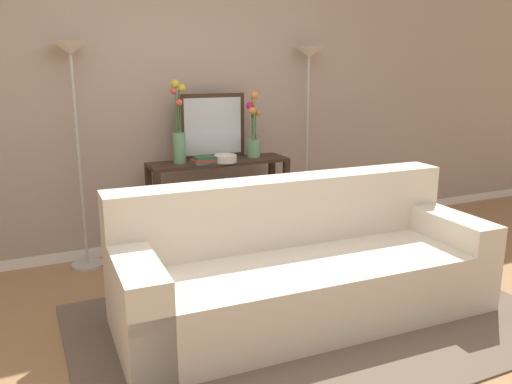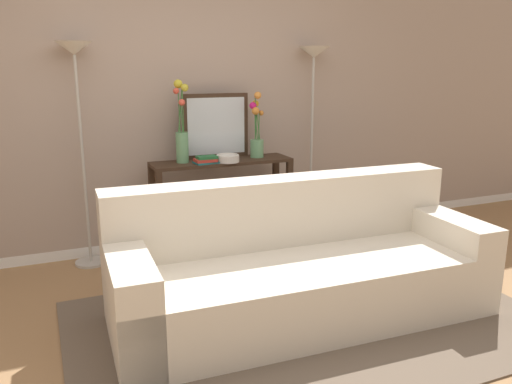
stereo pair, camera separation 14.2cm
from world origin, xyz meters
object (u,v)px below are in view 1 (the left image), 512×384
vase_tall_flowers (179,133)px  fruit_bowl (225,158)px  floor_lamp_left (74,93)px  floor_lamp_right (308,89)px  couch (302,269)px  console_table (219,190)px  wall_mirror (213,126)px  vase_short_flowers (253,134)px  book_stack (204,160)px  book_row_under_console (185,251)px

vase_tall_flowers → fruit_bowl: 0.44m
floor_lamp_left → floor_lamp_right: (2.09, 0.00, -0.01)m
couch → floor_lamp_right: (0.89, 1.47, 1.10)m
couch → console_table: (-0.07, 1.33, 0.25)m
floor_lamp_right → vase_tall_flowers: bearing=-174.9°
console_table → couch: bearing=-87.1°
couch → fruit_bowl: size_ratio=12.63×
floor_lamp_right → wall_mirror: bearing=-179.9°
couch → vase_short_flowers: 1.56m
fruit_bowl → floor_lamp_left: bearing=168.2°
floor_lamp_left → vase_tall_flowers: 0.87m
fruit_bowl → book_stack: same height
console_table → floor_lamp_left: bearing=172.9°
fruit_bowl → book_row_under_console: fruit_bowl is taller
floor_lamp_left → wall_mirror: 1.17m
vase_tall_flowers → fruit_bowl: size_ratio=3.48×
console_table → fruit_bowl: fruit_bowl is taller
vase_short_flowers → book_row_under_console: bearing=-178.6°
console_table → wall_mirror: bearing=89.4°
floor_lamp_right → wall_mirror: size_ratio=3.03×
couch → book_stack: book_stack is taller
vase_tall_flowers → book_stack: 0.30m
vase_short_flowers → book_row_under_console: size_ratio=1.63×
book_row_under_console → floor_lamp_right: bearing=6.2°
book_row_under_console → floor_lamp_left: bearing=170.1°
fruit_bowl → book_row_under_console: (-0.35, 0.10, -0.81)m
fruit_bowl → floor_lamp_right: bearing=14.3°
floor_lamp_left → wall_mirror: size_ratio=3.04×
floor_lamp_left → vase_short_flowers: floor_lamp_left is taller
wall_mirror → fruit_bowl: size_ratio=3.01×
wall_mirror → book_stack: bearing=-126.3°
console_table → book_stack: book_stack is taller
couch → vase_tall_flowers: vase_tall_flowers is taller
floor_lamp_right → book_row_under_console: bearing=-173.8°
couch → floor_lamp_left: 2.20m
wall_mirror → fruit_bowl: 0.34m
console_table → floor_lamp_right: 1.29m
console_table → book_row_under_console: (-0.33, 0.00, -0.51)m
console_table → wall_mirror: wall_mirror is taller
vase_short_flowers → fruit_bowl: size_ratio=2.93×
floor_lamp_right → wall_mirror: 1.00m
console_table → book_row_under_console: bearing=180.0°
console_table → floor_lamp_right: floor_lamp_right is taller
couch → floor_lamp_left: size_ratio=1.38×
floor_lamp_left → vase_short_flowers: (1.47, -0.12, -0.38)m
floor_lamp_right → vase_tall_flowers: 1.34m
wall_mirror → vase_tall_flowers: (-0.34, -0.11, -0.03)m
fruit_bowl → vase_short_flowers: bearing=20.1°
vase_short_flowers → console_table: bearing=-177.3°
console_table → vase_short_flowers: size_ratio=2.12×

